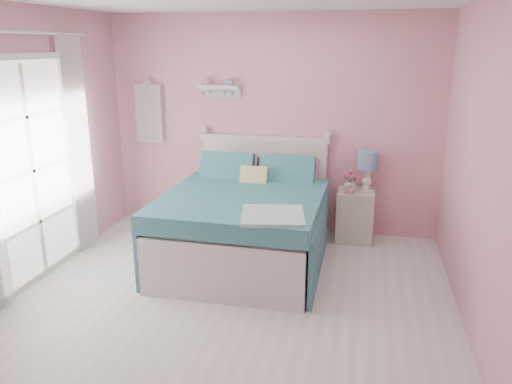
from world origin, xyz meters
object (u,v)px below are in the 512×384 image
at_px(bed, 246,223).
at_px(table_lamp, 368,163).
at_px(teacup, 350,190).
at_px(vase, 350,184).
at_px(nightstand, 355,215).

bearing_deg(bed, table_lamp, 35.39).
relative_size(bed, teacup, 20.53).
bearing_deg(vase, teacup, -88.42).
height_order(table_lamp, vase, table_lamp).
height_order(bed, table_lamp, bed).
bearing_deg(vase, bed, -142.79).
xyz_separation_m(vase, teacup, (0.00, -0.13, -0.03)).
height_order(table_lamp, teacup, table_lamp).
bearing_deg(nightstand, table_lamp, 24.29).
distance_m(bed, teacup, 1.26).
height_order(nightstand, table_lamp, table_lamp).
distance_m(nightstand, teacup, 0.37).
xyz_separation_m(bed, nightstand, (1.12, 0.79, -0.10)).
xyz_separation_m(nightstand, vase, (-0.08, 0.00, 0.38)).
bearing_deg(nightstand, teacup, -120.15).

